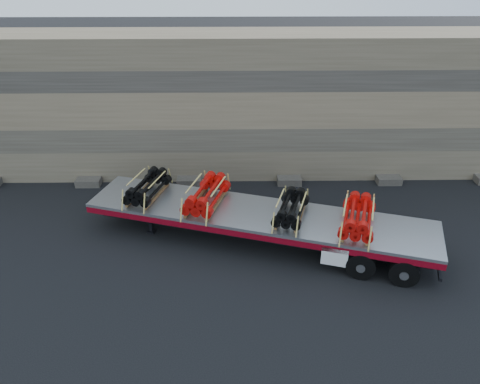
{
  "coord_description": "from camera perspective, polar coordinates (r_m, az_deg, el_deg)",
  "views": [
    {
      "loc": [
        -0.77,
        -16.03,
        10.94
      ],
      "look_at": [
        -0.52,
        0.82,
        1.68
      ],
      "focal_mm": 35.0,
      "sensor_mm": 36.0,
      "label": 1
    }
  ],
  "objects": [
    {
      "name": "bundle_rear",
      "position": [
        17.82,
        14.16,
        -3.01
      ],
      "size": [
        1.87,
        2.67,
        0.86
      ],
      "primitive_type": null,
      "rotation": [
        0.0,
        0.0,
        -0.3
      ],
      "color": "red",
      "rests_on": "trailer"
    },
    {
      "name": "rock_wall",
      "position": [
        23.74,
        1.08,
        10.53
      ],
      "size": [
        44.0,
        3.0,
        7.0
      ],
      "primitive_type": "cube",
      "color": "#7A6B54",
      "rests_on": "ground"
    },
    {
      "name": "trailer",
      "position": [
        18.78,
        2.18,
        -4.3
      ],
      "size": [
        13.94,
        6.56,
        1.38
      ],
      "primitive_type": null,
      "rotation": [
        0.0,
        0.0,
        -0.3
      ],
      "color": "#B3B6BB",
      "rests_on": "ground"
    },
    {
      "name": "bundle_midfront",
      "position": [
        18.74,
        -4.12,
        -0.39
      ],
      "size": [
        1.94,
        2.77,
        0.89
      ],
      "primitive_type": null,
      "rotation": [
        0.0,
        0.0,
        -0.3
      ],
      "color": "red",
      "rests_on": "trailer"
    },
    {
      "name": "ground",
      "position": [
        19.42,
        1.59,
        -5.5
      ],
      "size": [
        120.0,
        120.0,
        0.0
      ],
      "primitive_type": "plane",
      "color": "black",
      "rests_on": "ground"
    },
    {
      "name": "bundle_midrear",
      "position": [
        18.0,
        6.24,
        -2.04
      ],
      "size": [
        1.67,
        2.39,
        0.77
      ],
      "primitive_type": null,
      "rotation": [
        0.0,
        0.0,
        -0.3
      ],
      "color": "black",
      "rests_on": "trailer"
    },
    {
      "name": "bundle_front",
      "position": [
        19.72,
        -11.21,
        0.54
      ],
      "size": [
        1.78,
        2.55,
        0.82
      ],
      "primitive_type": null,
      "rotation": [
        0.0,
        0.0,
        -0.3
      ],
      "color": "black",
      "rests_on": "trailer"
    }
  ]
}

